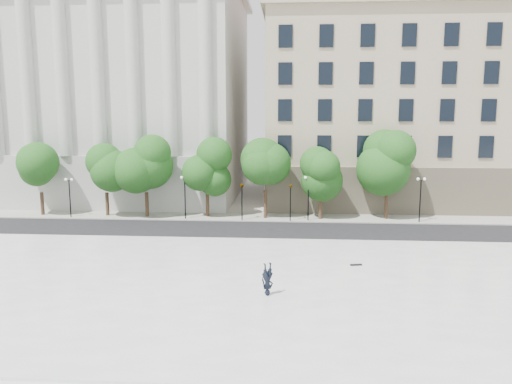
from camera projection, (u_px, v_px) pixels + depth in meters
ground at (203, 311)px, 26.65m from camera, size 160.00×160.00×0.00m
plaza at (212, 287)px, 29.57m from camera, size 44.00×22.00×0.45m
street at (238, 231)px, 44.38m from camera, size 60.00×8.00×0.02m
far_sidewalk at (244, 217)px, 50.28m from camera, size 60.00×4.00×0.12m
building_west at (122, 93)px, 63.75m from camera, size 31.50×27.65×25.60m
building_east at (415, 107)px, 61.88m from camera, size 36.00×26.15×23.00m
traffic_light_west at (242, 184)px, 48.03m from camera, size 0.86×1.79×4.21m
traffic_light_east at (291, 185)px, 47.73m from camera, size 0.42×1.62×4.15m
person_lying at (267, 291)px, 27.69m from camera, size 1.37×1.95×0.50m
skateboard at (356, 265)px, 33.09m from camera, size 0.81×0.35×0.08m
street_trees at (214, 170)px, 49.35m from camera, size 39.06×5.04×7.52m
lamp_posts at (246, 191)px, 48.42m from camera, size 35.20×0.28×4.46m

